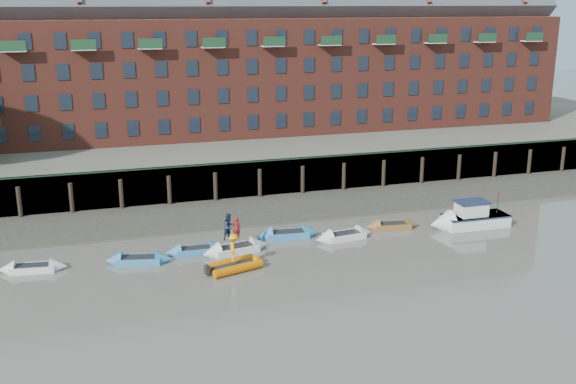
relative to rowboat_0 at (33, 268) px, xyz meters
name	(u,v)px	position (x,y,z in m)	size (l,w,h in m)	color
ground	(321,300)	(16.42, -9.59, -0.22)	(220.00, 220.00, 0.00)	#635D55
foreshore	(248,212)	(16.42, 8.41, -0.22)	(110.00, 8.00, 0.50)	#3D382F
mud_band	(258,224)	(16.42, 5.01, -0.22)	(110.00, 1.60, 0.10)	#4C4336
river_wall	(236,180)	(16.42, 12.79, 1.37)	(110.00, 1.23, 3.30)	#2D2A26
bank_terrace	(208,149)	(16.42, 26.41, 1.38)	(110.00, 28.00, 3.20)	#5E594D
apartment_terrace	(203,42)	(16.42, 27.40, 12.60)	(80.60, 15.56, 20.98)	brown
rowboat_0	(33,268)	(0.00, 0.00, 0.00)	(4.44, 1.77, 1.25)	silver
rowboat_1	(139,260)	(6.71, -0.58, 0.01)	(4.63, 2.19, 1.29)	teal
rowboat_2	(196,250)	(10.64, 0.14, -0.01)	(4.18, 1.26, 1.21)	teal
rowboat_3	(236,249)	(13.33, -0.54, 0.03)	(5.05, 2.26, 1.41)	silver
rowboat_4	(288,234)	(17.71, 1.36, 0.02)	(4.91, 1.83, 1.39)	teal
rowboat_5	(344,236)	(21.63, -0.15, 0.02)	(4.80, 1.95, 1.35)	silver
rowboat_6	(392,226)	(26.01, 0.97, 0.00)	(4.44, 1.74, 1.25)	brown
rib_tender	(236,265)	(12.66, -3.54, 0.07)	(3.92, 2.73, 0.66)	#C85D02
motor_launch	(463,219)	(31.36, -0.41, 0.45)	(6.45, 2.19, 2.65)	silver
person_rower_a	(236,228)	(13.43, -0.45, 1.56)	(0.60, 0.40, 1.66)	maroon
person_rower_b	(229,227)	(12.96, -0.35, 1.67)	(0.91, 0.71, 1.87)	#19233F
person_rib_crew	(234,248)	(12.55, -3.60, 1.32)	(1.20, 0.69, 1.86)	orange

